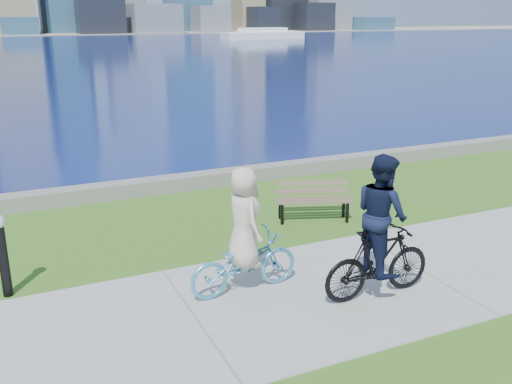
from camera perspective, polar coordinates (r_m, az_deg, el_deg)
ground at (r=10.20m, az=15.97°, el=-7.50°), size 320.00×320.00×0.00m
concrete_path at (r=10.20m, az=15.97°, el=-7.45°), size 80.00×3.50×0.02m
seawall at (r=15.06m, az=0.77°, el=1.99°), size 90.00×0.50×0.35m
bay_water at (r=79.27m, az=-20.65°, el=13.32°), size 320.00×131.00×0.01m
far_shore at (r=137.12m, az=-22.75°, el=14.40°), size 320.00×30.00×0.12m
ferry_far at (r=100.16m, az=0.68°, el=15.48°), size 13.97×3.99×1.90m
park_bench at (r=12.05m, az=5.72°, el=-0.49°), size 1.65×1.05×0.81m
bollard_lamp at (r=9.49m, az=-24.05°, el=-5.34°), size 0.21×0.21×1.32m
cyclist_woman at (r=8.79m, az=-1.22°, el=-5.48°), size 0.74×1.84×2.01m
cyclist_man at (r=8.75m, az=12.26°, el=-4.59°), size 0.69×1.85×2.25m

